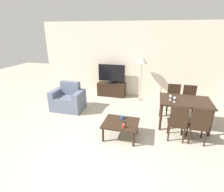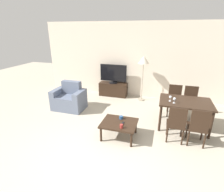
{
  "view_description": "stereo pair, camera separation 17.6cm",
  "coord_description": "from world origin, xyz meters",
  "px_view_note": "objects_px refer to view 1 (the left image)",
  "views": [
    {
      "loc": [
        0.92,
        -2.55,
        2.42
      ],
      "look_at": [
        -0.27,
        1.93,
        0.65
      ],
      "focal_mm": 28.0,
      "sensor_mm": 36.0,
      "label": 1
    },
    {
      "loc": [
        1.09,
        -2.5,
        2.42
      ],
      "look_at": [
        -0.27,
        1.93,
        0.65
      ],
      "focal_mm": 28.0,
      "sensor_mm": 36.0,
      "label": 2
    }
  ],
  "objects_px": {
    "coffee_table": "(121,124)",
    "cup_colored_far": "(124,126)",
    "cup_white_near": "(122,117)",
    "remote_primary": "(124,123)",
    "dining_chair_far_left": "(173,98)",
    "wine_glass_left": "(175,98)",
    "dining_chair_near": "(177,122)",
    "dining_table": "(185,103)",
    "floor_lamp": "(142,62)",
    "tv": "(111,74)",
    "dining_chair_far": "(189,99)",
    "tv_stand": "(112,89)",
    "wine_glass_center": "(171,97)",
    "armchair": "(68,100)",
    "dining_chair_near_right": "(199,124)"
  },
  "relations": [
    {
      "from": "dining_table",
      "to": "wine_glass_left",
      "type": "height_order",
      "value": "wine_glass_left"
    },
    {
      "from": "dining_chair_near_right",
      "to": "dining_chair_far_left",
      "type": "bearing_deg",
      "value": 106.36
    },
    {
      "from": "cup_white_near",
      "to": "wine_glass_center",
      "type": "height_order",
      "value": "wine_glass_center"
    },
    {
      "from": "coffee_table",
      "to": "cup_colored_far",
      "type": "relative_size",
      "value": 9.37
    },
    {
      "from": "remote_primary",
      "to": "tv",
      "type": "bearing_deg",
      "value": 110.95
    },
    {
      "from": "dining_chair_near_right",
      "to": "floor_lamp",
      "type": "height_order",
      "value": "floor_lamp"
    },
    {
      "from": "coffee_table",
      "to": "dining_chair_far_left",
      "type": "relative_size",
      "value": 0.91
    },
    {
      "from": "tv_stand",
      "to": "wine_glass_center",
      "type": "relative_size",
      "value": 7.23
    },
    {
      "from": "armchair",
      "to": "wine_glass_center",
      "type": "height_order",
      "value": "wine_glass_center"
    },
    {
      "from": "cup_white_near",
      "to": "cup_colored_far",
      "type": "bearing_deg",
      "value": -74.98
    },
    {
      "from": "remote_primary",
      "to": "wine_glass_left",
      "type": "distance_m",
      "value": 1.41
    },
    {
      "from": "coffee_table",
      "to": "dining_chair_far_left",
      "type": "bearing_deg",
      "value": 53.49
    },
    {
      "from": "cup_white_near",
      "to": "remote_primary",
      "type": "bearing_deg",
      "value": -67.7
    },
    {
      "from": "tv",
      "to": "cup_white_near",
      "type": "height_order",
      "value": "tv"
    },
    {
      "from": "dining_chair_far",
      "to": "cup_colored_far",
      "type": "relative_size",
      "value": 10.24
    },
    {
      "from": "dining_chair_far",
      "to": "wine_glass_center",
      "type": "xyz_separation_m",
      "value": [
        -0.6,
        -0.86,
        0.35
      ]
    },
    {
      "from": "dining_chair_near",
      "to": "wine_glass_center",
      "type": "xyz_separation_m",
      "value": [
        -0.16,
        0.64,
        0.35
      ]
    },
    {
      "from": "armchair",
      "to": "cup_colored_far",
      "type": "xyz_separation_m",
      "value": [
        2.06,
        -1.32,
        0.12
      ]
    },
    {
      "from": "dining_chair_near_right",
      "to": "cup_white_near",
      "type": "distance_m",
      "value": 1.7
    },
    {
      "from": "armchair",
      "to": "floor_lamp",
      "type": "xyz_separation_m",
      "value": [
        2.12,
        1.43,
        1.07
      ]
    },
    {
      "from": "dining_chair_far_left",
      "to": "wine_glass_left",
      "type": "relative_size",
      "value": 6.09
    },
    {
      "from": "tv_stand",
      "to": "wine_glass_left",
      "type": "relative_size",
      "value": 7.23
    },
    {
      "from": "coffee_table",
      "to": "remote_primary",
      "type": "relative_size",
      "value": 5.42
    },
    {
      "from": "dining_table",
      "to": "dining_chair_far_left",
      "type": "xyz_separation_m",
      "value": [
        -0.22,
        0.75,
        -0.16
      ]
    },
    {
      "from": "dining_chair_near",
      "to": "dining_chair_far_left",
      "type": "bearing_deg",
      "value": 90.0
    },
    {
      "from": "armchair",
      "to": "floor_lamp",
      "type": "height_order",
      "value": "floor_lamp"
    },
    {
      "from": "dining_table",
      "to": "floor_lamp",
      "type": "relative_size",
      "value": 0.8
    },
    {
      "from": "tv",
      "to": "dining_chair_far",
      "type": "bearing_deg",
      "value": -19.93
    },
    {
      "from": "tv_stand",
      "to": "coffee_table",
      "type": "bearing_deg",
      "value": -70.51
    },
    {
      "from": "armchair",
      "to": "tv_stand",
      "type": "xyz_separation_m",
      "value": [
        1.01,
        1.55,
        -0.06
      ]
    },
    {
      "from": "dining_chair_far",
      "to": "floor_lamp",
      "type": "relative_size",
      "value": 0.56
    },
    {
      "from": "armchair",
      "to": "dining_chair_far_left",
      "type": "distance_m",
      "value": 3.26
    },
    {
      "from": "coffee_table",
      "to": "cup_colored_far",
      "type": "height_order",
      "value": "cup_colored_far"
    },
    {
      "from": "tv",
      "to": "wine_glass_center",
      "type": "bearing_deg",
      "value": -41.78
    },
    {
      "from": "dining_chair_far_left",
      "to": "cup_white_near",
      "type": "distance_m",
      "value": 1.96
    },
    {
      "from": "dining_chair_far",
      "to": "armchair",
      "type": "bearing_deg",
      "value": -170.71
    },
    {
      "from": "dining_chair_near",
      "to": "armchair",
      "type": "bearing_deg",
      "value": 164.17
    },
    {
      "from": "dining_table",
      "to": "floor_lamp",
      "type": "xyz_separation_m",
      "value": [
        -1.3,
        1.59,
        0.74
      ]
    },
    {
      "from": "wine_glass_left",
      "to": "dining_chair_far",
      "type": "bearing_deg",
      "value": 62.3
    },
    {
      "from": "dining_chair_near_right",
      "to": "dining_chair_far_left",
      "type": "distance_m",
      "value": 1.57
    },
    {
      "from": "dining_chair_near",
      "to": "cup_white_near",
      "type": "distance_m",
      "value": 1.26
    },
    {
      "from": "remote_primary",
      "to": "wine_glass_left",
      "type": "bearing_deg",
      "value": 35.33
    },
    {
      "from": "dining_table",
      "to": "tv",
      "type": "bearing_deg",
      "value": 144.72
    },
    {
      "from": "floor_lamp",
      "to": "dining_chair_near",
      "type": "bearing_deg",
      "value": -65.2
    },
    {
      "from": "tv",
      "to": "remote_primary",
      "type": "bearing_deg",
      "value": -69.05
    },
    {
      "from": "dining_chair_near_right",
      "to": "wine_glass_left",
      "type": "relative_size",
      "value": 6.09
    },
    {
      "from": "dining_chair_far",
      "to": "cup_white_near",
      "type": "xyz_separation_m",
      "value": [
        -1.7,
        -1.51,
        -0.06
      ]
    },
    {
      "from": "dining_table",
      "to": "dining_chair_far",
      "type": "xyz_separation_m",
      "value": [
        0.22,
        0.75,
        -0.16
      ]
    },
    {
      "from": "tv",
      "to": "dining_table",
      "type": "bearing_deg",
      "value": -35.28
    },
    {
      "from": "dining_chair_near_right",
      "to": "cup_colored_far",
      "type": "distance_m",
      "value": 1.64
    }
  ]
}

